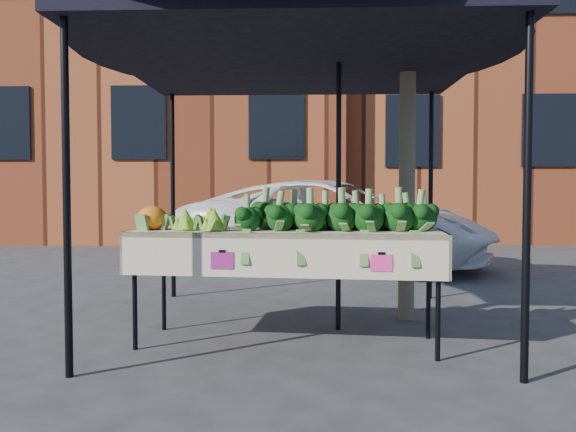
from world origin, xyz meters
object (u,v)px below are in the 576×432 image
object	(u,v)px
canopy	(298,172)
table	(287,287)
vehicle	(334,110)
street_tree	(408,87)

from	to	relation	value
canopy	table	bearing A→B (deg)	-97.47
canopy	vehicle	world-z (taller)	vehicle
table	street_tree	world-z (taller)	street_tree
table	vehicle	size ratio (longest dim) A/B	0.50
vehicle	table	bearing A→B (deg)	-167.38
canopy	street_tree	size ratio (longest dim) A/B	0.73
canopy	vehicle	bearing A→B (deg)	83.33
table	canopy	xyz separation A→B (m)	(0.07, 0.57, 0.92)
vehicle	street_tree	distance (m)	3.85
street_tree	table	bearing A→B (deg)	-139.28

